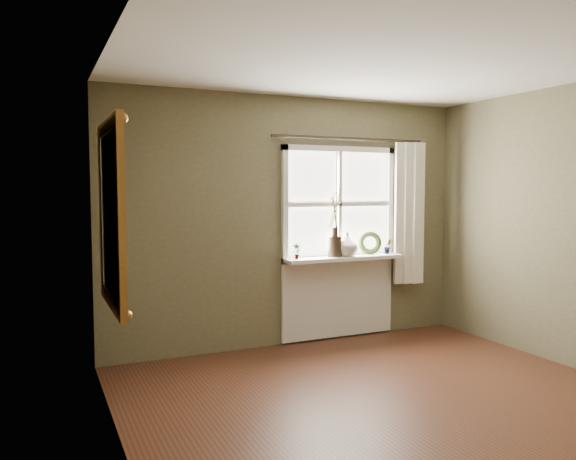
# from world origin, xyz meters

# --- Properties ---
(floor) EXTENTS (4.50, 4.50, 0.00)m
(floor) POSITION_xyz_m (0.00, 0.00, 0.00)
(floor) COLOR #442215
(floor) RESTS_ON ground
(ceiling) EXTENTS (4.50, 4.50, 0.00)m
(ceiling) POSITION_xyz_m (0.00, 0.00, 2.60)
(ceiling) COLOR silver
(ceiling) RESTS_ON ground
(wall_back) EXTENTS (4.00, 0.10, 2.60)m
(wall_back) POSITION_xyz_m (0.00, 2.30, 1.30)
(wall_back) COLOR brown
(wall_back) RESTS_ON ground
(wall_left) EXTENTS (0.10, 4.50, 2.60)m
(wall_left) POSITION_xyz_m (-2.05, 0.00, 1.30)
(wall_left) COLOR brown
(wall_left) RESTS_ON ground
(window_frame) EXTENTS (1.36, 0.06, 1.24)m
(window_frame) POSITION_xyz_m (0.55, 2.23, 1.48)
(window_frame) COLOR white
(window_frame) RESTS_ON wall_back
(window_sill) EXTENTS (1.36, 0.26, 0.04)m
(window_sill) POSITION_xyz_m (0.55, 2.12, 0.90)
(window_sill) COLOR white
(window_sill) RESTS_ON wall_back
(window_apron) EXTENTS (1.36, 0.04, 0.88)m
(window_apron) POSITION_xyz_m (0.55, 2.23, 0.46)
(window_apron) COLOR white
(window_apron) RESTS_ON ground
(dark_jug) EXTENTS (0.20, 0.20, 0.22)m
(dark_jug) POSITION_xyz_m (0.44, 2.12, 1.03)
(dark_jug) COLOR black
(dark_jug) RESTS_ON window_sill
(cream_vase) EXTENTS (0.30, 0.30, 0.25)m
(cream_vase) POSITION_xyz_m (0.59, 2.12, 1.05)
(cream_vase) COLOR beige
(cream_vase) RESTS_ON window_sill
(wreath) EXTENTS (0.28, 0.21, 0.27)m
(wreath) POSITION_xyz_m (0.91, 2.16, 1.02)
(wreath) COLOR #32421D
(wreath) RESTS_ON window_sill
(potted_plant_left) EXTENTS (0.09, 0.07, 0.16)m
(potted_plant_left) POSITION_xyz_m (-0.01, 2.12, 1.00)
(potted_plant_left) COLOR #32421D
(potted_plant_left) RESTS_ON window_sill
(potted_plant_right) EXTENTS (0.10, 0.09, 0.16)m
(potted_plant_right) POSITION_xyz_m (1.11, 2.12, 1.00)
(potted_plant_right) COLOR #32421D
(potted_plant_right) RESTS_ON window_sill
(curtain) EXTENTS (0.36, 0.12, 1.59)m
(curtain) POSITION_xyz_m (1.39, 2.13, 1.37)
(curtain) COLOR silver
(curtain) RESTS_ON wall_back
(curtain_rod) EXTENTS (1.84, 0.03, 0.03)m
(curtain_rod) POSITION_xyz_m (0.65, 2.17, 2.18)
(curtain_rod) COLOR black
(curtain_rod) RESTS_ON wall_back
(gilt_mirror) EXTENTS (0.10, 1.15, 1.38)m
(gilt_mirror) POSITION_xyz_m (-1.96, 1.18, 1.46)
(gilt_mirror) COLOR white
(gilt_mirror) RESTS_ON wall_left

